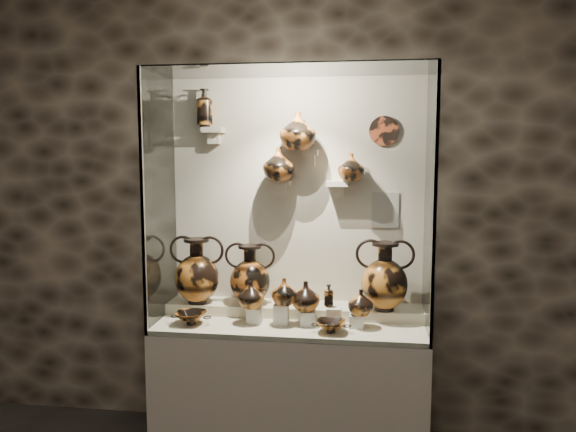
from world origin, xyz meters
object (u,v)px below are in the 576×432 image
(amphora_mid, at_px, (250,275))
(kylix_left, at_px, (191,317))
(amphora_right, at_px, (385,276))
(jug_e, at_px, (361,302))
(ovoid_vase_b, at_px, (298,131))
(ovoid_vase_c, at_px, (351,167))
(lekythos_tall, at_px, (205,106))
(jug_a, at_px, (251,295))
(jug_c, at_px, (306,296))
(lekythos_small, at_px, (329,294))
(jug_b, at_px, (284,292))
(ovoid_vase_a, at_px, (279,164))
(kylix_right, at_px, (331,325))
(amphora_left, at_px, (197,271))

(amphora_mid, bearing_deg, kylix_left, -136.93)
(amphora_right, distance_m, jug_e, 0.26)
(ovoid_vase_b, bearing_deg, ovoid_vase_c, 23.34)
(amphora_mid, distance_m, lekythos_tall, 1.16)
(jug_a, xyz_separation_m, lekythos_tall, (-0.37, 0.30, 1.19))
(amphora_mid, bearing_deg, jug_c, -18.89)
(jug_c, height_order, kylix_left, jug_c)
(jug_e, xyz_separation_m, lekythos_small, (-0.20, 0.02, 0.04))
(jug_b, bearing_deg, amphora_right, 7.42)
(jug_a, height_order, jug_c, jug_c)
(ovoid_vase_a, bearing_deg, amphora_mid, -138.66)
(jug_a, relative_size, ovoid_vase_c, 0.96)
(ovoid_vase_a, relative_size, ovoid_vase_b, 0.89)
(amphora_right, height_order, ovoid_vase_a, ovoid_vase_a)
(amphora_right, relative_size, kylix_left, 1.79)
(jug_e, xyz_separation_m, kylix_right, (-0.17, -0.12, -0.11))
(jug_a, relative_size, kylix_right, 0.77)
(amphora_mid, xyz_separation_m, kylix_right, (0.56, -0.30, -0.22))
(ovoid_vase_b, bearing_deg, ovoid_vase_a, -167.45)
(jug_b, height_order, ovoid_vase_a, ovoid_vase_a)
(jug_e, height_order, ovoid_vase_b, ovoid_vase_b)
(ovoid_vase_b, bearing_deg, kylix_left, -136.30)
(lekythos_tall, bearing_deg, lekythos_small, -25.76)
(jug_b, xyz_separation_m, lekythos_tall, (-0.58, 0.30, 1.17))
(jug_a, height_order, lekythos_small, lekythos_small)
(amphora_mid, distance_m, kylix_left, 0.47)
(amphora_mid, relative_size, kylix_left, 1.62)
(amphora_right, relative_size, ovoid_vase_b, 1.81)
(jug_c, distance_m, jug_e, 0.34)
(amphora_left, bearing_deg, jug_b, -5.17)
(jug_e, distance_m, lekythos_tall, 1.63)
(ovoid_vase_c, bearing_deg, amphora_left, -164.24)
(amphora_left, xyz_separation_m, ovoid_vase_a, (0.54, 0.07, 0.71))
(kylix_right, distance_m, lekythos_tall, 1.65)
(amphora_right, xyz_separation_m, lekythos_small, (-0.34, -0.15, -0.09))
(jug_c, distance_m, ovoid_vase_b, 1.05)
(amphora_left, distance_m, lekythos_small, 0.90)
(amphora_left, height_order, ovoid_vase_c, ovoid_vase_c)
(jug_b, bearing_deg, amphora_left, 155.14)
(jug_b, height_order, ovoid_vase_c, ovoid_vase_c)
(amphora_mid, distance_m, jug_e, 0.76)
(lekythos_small, height_order, kylix_right, lekythos_small)
(jug_b, bearing_deg, amphora_mid, 134.19)
(amphora_left, xyz_separation_m, jug_e, (1.08, -0.17, -0.13))
(amphora_left, distance_m, ovoid_vase_b, 1.14)
(jug_b, bearing_deg, ovoid_vase_a, 97.26)
(jug_c, relative_size, ovoid_vase_b, 0.76)
(ovoid_vase_b, bearing_deg, lekythos_tall, -167.27)
(jug_a, height_order, kylix_right, jug_a)
(lekythos_small, relative_size, ovoid_vase_b, 0.64)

